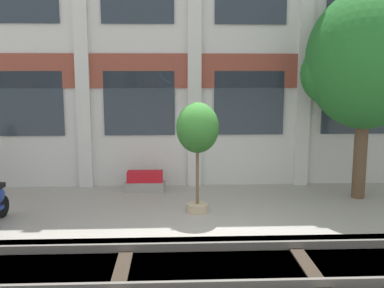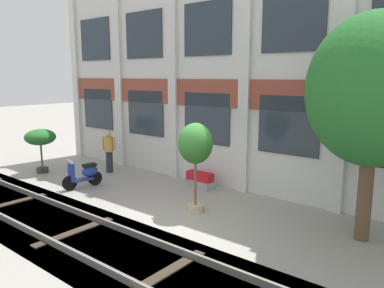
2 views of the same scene
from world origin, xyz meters
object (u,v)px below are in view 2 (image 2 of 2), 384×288
Objects in this scene: scooter_near_curb at (84,174)px; resident_by_doorway at (109,150)px; broadleaf_tree at (373,94)px; potted_plant_square_trough at (200,180)px; potted_plant_low_pan at (40,139)px; potted_plant_terracotta_small at (195,147)px.

scooter_near_curb is 0.86× the size of resident_by_doorway.
scooter_near_curb is (-8.31, -1.53, -2.83)m from broadleaf_tree.
potted_plant_low_pan is (-5.91, -2.24, 1.06)m from potted_plant_square_trough.
potted_plant_low_pan is 7.21m from potted_plant_terracotta_small.
potted_plant_low_pan is at bearing -172.94° from broadleaf_tree.
potted_plant_low_pan reaches higher than potted_plant_square_trough.
potted_plant_low_pan is 2.61m from resident_by_doorway.
broadleaf_tree is 2.05× the size of potted_plant_terracotta_small.
potted_plant_terracotta_small is 4.52m from scooter_near_curb.
potted_plant_low_pan is 3.04m from scooter_near_curb.
broadleaf_tree is at bearing -9.10° from potted_plant_square_trough.
potted_plant_square_trough is at bearing 170.90° from broadleaf_tree.
broadleaf_tree is 9.56m from resident_by_doorway.
broadleaf_tree is 3.13× the size of resident_by_doorway.
broadleaf_tree is at bearing 7.06° from potted_plant_low_pan.
scooter_near_curb is (-4.27, -0.56, -1.37)m from potted_plant_terracotta_small.
broadleaf_tree reaches higher than potted_plant_square_trough.
potted_plant_square_trough is 2.71m from potted_plant_terracotta_small.
broadleaf_tree is 3.63× the size of scooter_near_curb.
scooter_near_curb is at bearing -172.55° from potted_plant_terracotta_small.
broadleaf_tree reaches higher than potted_plant_terracotta_small.
potted_plant_square_trough is 4.03m from resident_by_doorway.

